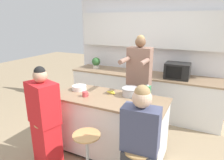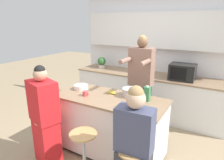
# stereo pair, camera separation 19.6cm
# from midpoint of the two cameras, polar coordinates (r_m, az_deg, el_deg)

# --- Properties ---
(ground_plane) EXTENTS (16.00, 16.00, 0.00)m
(ground_plane) POSITION_cam_midpoint_polar(r_m,az_deg,el_deg) (3.41, 1.08, -19.76)
(ground_plane) COLOR tan
(wall_back) EXTENTS (3.52, 0.22, 2.70)m
(wall_back) POSITION_cam_midpoint_polar(r_m,az_deg,el_deg) (4.59, 13.30, 10.20)
(wall_back) COLOR white
(wall_back) RESTS_ON ground_plane
(back_counter) EXTENTS (3.26, 0.70, 0.91)m
(back_counter) POSITION_cam_midpoint_polar(r_m,az_deg,el_deg) (4.52, 11.13, -3.96)
(back_counter) COLOR white
(back_counter) RESTS_ON ground_plane
(kitchen_island) EXTENTS (1.68, 0.76, 0.93)m
(kitchen_island) POSITION_cam_midpoint_polar(r_m,az_deg,el_deg) (3.15, 1.13, -12.84)
(kitchen_island) COLOR black
(kitchen_island) RESTS_ON ground_plane
(bar_stool_leftmost) EXTENTS (0.38, 0.38, 0.67)m
(bar_stool_leftmost) POSITION_cam_midpoint_polar(r_m,az_deg,el_deg) (3.16, -15.79, -16.01)
(bar_stool_leftmost) COLOR tan
(bar_stool_leftmost) RESTS_ON ground_plane
(bar_stool_center) EXTENTS (0.38, 0.38, 0.67)m
(bar_stool_center) POSITION_cam_midpoint_polar(r_m,az_deg,el_deg) (2.76, -5.82, -20.71)
(bar_stool_center) COLOR tan
(bar_stool_center) RESTS_ON ground_plane
(person_cooking) EXTENTS (0.39, 0.57, 1.81)m
(person_cooking) POSITION_cam_midpoint_polar(r_m,az_deg,el_deg) (3.43, 9.72, -2.75)
(person_cooking) COLOR #383842
(person_cooking) RESTS_ON ground_plane
(person_wrapped_blanket) EXTENTS (0.49, 0.40, 1.47)m
(person_wrapped_blanket) POSITION_cam_midpoint_polar(r_m,az_deg,el_deg) (2.98, -16.85, -10.56)
(person_wrapped_blanket) COLOR red
(person_wrapped_blanket) RESTS_ON ground_plane
(person_seated_near) EXTENTS (0.41, 0.28, 1.41)m
(person_seated_near) POSITION_cam_midpoint_polar(r_m,az_deg,el_deg) (2.33, 8.79, -19.67)
(person_seated_near) COLOR #333338
(person_seated_near) RESTS_ON ground_plane
(cooking_pot) EXTENTS (0.34, 0.25, 0.12)m
(cooking_pot) POSITION_cam_midpoint_polar(r_m,az_deg,el_deg) (3.00, 7.15, -3.52)
(cooking_pot) COLOR #B7BABC
(cooking_pot) RESTS_ON kitchen_island
(fruit_bowl) EXTENTS (0.23, 0.23, 0.07)m
(fruit_bowl) POSITION_cam_midpoint_polar(r_m,az_deg,el_deg) (3.32, -7.22, -2.03)
(fruit_bowl) COLOR white
(fruit_bowl) RESTS_ON kitchen_island
(coffee_cup_near) EXTENTS (0.11, 0.08, 0.08)m
(coffee_cup_near) POSITION_cam_midpoint_polar(r_m,az_deg,el_deg) (3.02, -5.79, -3.84)
(coffee_cup_near) COLOR #DB4C51
(coffee_cup_near) RESTS_ON kitchen_island
(banana_bunch) EXTENTS (0.16, 0.11, 0.05)m
(banana_bunch) POSITION_cam_midpoint_polar(r_m,az_deg,el_deg) (3.09, 1.75, -3.54)
(banana_bunch) COLOR yellow
(banana_bunch) RESTS_ON kitchen_island
(juice_carton) EXTENTS (0.08, 0.08, 0.22)m
(juice_carton) POSITION_cam_midpoint_polar(r_m,az_deg,el_deg) (2.87, 11.94, -3.87)
(juice_carton) COLOR #38844C
(juice_carton) RESTS_ON kitchen_island
(microwave) EXTENTS (0.47, 0.37, 0.31)m
(microwave) POSITION_cam_midpoint_polar(r_m,az_deg,el_deg) (4.14, 20.76, 2.16)
(microwave) COLOR black
(microwave) RESTS_ON back_counter
(potted_plant) EXTENTS (0.20, 0.20, 0.27)m
(potted_plant) POSITION_cam_midpoint_polar(r_m,az_deg,el_deg) (4.84, -1.80, 5.05)
(potted_plant) COLOR beige
(potted_plant) RESTS_ON back_counter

